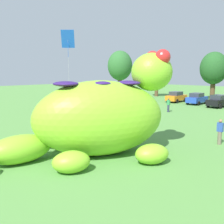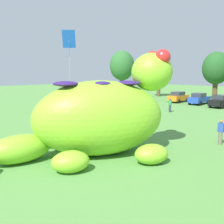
% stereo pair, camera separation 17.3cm
% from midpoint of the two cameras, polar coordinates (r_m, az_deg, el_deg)
% --- Properties ---
extents(ground_plane, '(160.00, 160.00, 0.00)m').
position_cam_midpoint_polar(ground_plane, '(15.60, -3.02, -9.10)').
color(ground_plane, '#568E42').
extents(giant_inflatable_creature, '(8.10, 12.10, 6.12)m').
position_cam_midpoint_polar(giant_inflatable_creature, '(14.85, -2.39, -1.10)').
color(giant_inflatable_creature, '#8CD12D').
rests_on(giant_inflatable_creature, ground).
extents(car_orange, '(1.94, 4.10, 1.72)m').
position_cam_midpoint_polar(car_orange, '(42.81, 14.58, 3.26)').
color(car_orange, orange).
rests_on(car_orange, ground).
extents(car_blue, '(1.95, 4.10, 1.72)m').
position_cam_midpoint_polar(car_blue, '(40.83, 18.85, 2.81)').
color(car_blue, '#2347B7').
rests_on(car_blue, ground).
extents(car_black, '(2.19, 4.22, 1.72)m').
position_cam_midpoint_polar(car_black, '(38.36, 23.11, 2.22)').
color(car_black, black).
rests_on(car_black, ground).
extents(tree_far_left, '(5.27, 5.27, 9.36)m').
position_cam_midpoint_polar(tree_far_left, '(55.98, 2.34, 10.16)').
color(tree_far_left, brown).
rests_on(tree_far_left, ground).
extents(tree_left, '(4.02, 4.02, 7.14)m').
position_cam_midpoint_polar(tree_left, '(52.52, 10.48, 8.53)').
color(tree_left, brown).
rests_on(tree_left, ground).
extents(tree_mid_left, '(4.68, 4.68, 8.31)m').
position_cam_midpoint_polar(tree_mid_left, '(48.56, 22.19, 8.93)').
color(tree_mid_left, brown).
rests_on(tree_mid_left, ground).
extents(spectator_near_inflatable, '(0.38, 0.26, 1.71)m').
position_cam_midpoint_polar(spectator_near_inflatable, '(31.86, 12.89, 1.48)').
color(spectator_near_inflatable, '#2D334C').
rests_on(spectator_near_inflatable, ground).
extents(spectator_by_cars, '(0.38, 0.26, 1.71)m').
position_cam_midpoint_polar(spectator_by_cars, '(18.59, 23.20, -4.16)').
color(spectator_by_cars, '#726656').
rests_on(spectator_by_cars, ground).
extents(tethered_flying_kite, '(1.13, 1.13, 8.31)m').
position_cam_midpoint_polar(tethered_flying_kite, '(22.91, -9.32, 15.37)').
color(tethered_flying_kite, brown).
rests_on(tethered_flying_kite, ground).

